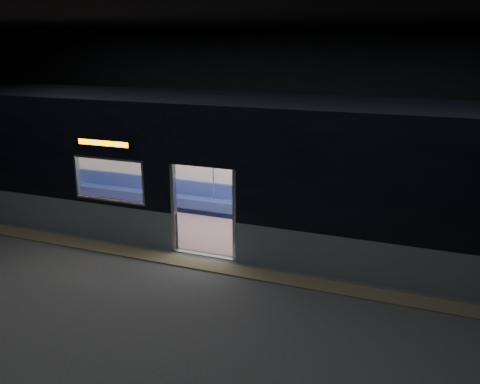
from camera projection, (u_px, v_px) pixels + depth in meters
The scene contains 7 objects.
station_floor at pixel (183, 275), 10.42m from camera, with size 24.00×14.00×0.01m, color #47494C.
station_envelope at pixel (176, 94), 9.37m from camera, with size 24.00×14.00×5.00m.
tactile_strip at pixel (195, 263), 10.91m from camera, with size 22.80×0.50×0.03m, color #8C7F59.
metro_car at pixel (230, 161), 12.16m from camera, with size 18.00×3.04×3.35m.
passenger at pixel (349, 203), 12.39m from camera, with size 0.43×0.71×1.38m.
handbag at pixel (349, 211), 12.21m from camera, with size 0.26×0.22×0.13m, color black.
transit_map at pixel (276, 168), 13.18m from camera, with size 0.92×0.03×0.60m, color white.
Camera 1 is at (4.60, -8.40, 4.60)m, focal length 38.00 mm.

